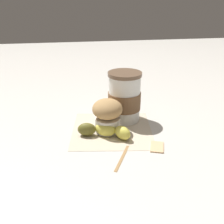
{
  "coord_description": "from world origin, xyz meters",
  "views": [
    {
      "loc": [
        0.64,
        -0.11,
        0.35
      ],
      "look_at": [
        0.0,
        0.0,
        0.05
      ],
      "focal_mm": 42.0,
      "sensor_mm": 36.0,
      "label": 1
    }
  ],
  "objects_px": {
    "coffee_cup": "(124,98)",
    "banana": "(105,130)",
    "muffin": "(107,114)",
    "sugar_packet": "(157,146)"
  },
  "relations": [
    {
      "from": "coffee_cup",
      "to": "banana",
      "type": "xyz_separation_m",
      "value": [
        0.09,
        -0.07,
        -0.05
      ]
    },
    {
      "from": "sugar_packet",
      "to": "muffin",
      "type": "bearing_deg",
      "value": -133.92
    },
    {
      "from": "coffee_cup",
      "to": "banana",
      "type": "distance_m",
      "value": 0.13
    },
    {
      "from": "banana",
      "to": "sugar_packet",
      "type": "xyz_separation_m",
      "value": [
        0.08,
        0.12,
        -0.02
      ]
    },
    {
      "from": "muffin",
      "to": "banana",
      "type": "relative_size",
      "value": 0.65
    },
    {
      "from": "coffee_cup",
      "to": "banana",
      "type": "height_order",
      "value": "coffee_cup"
    },
    {
      "from": "muffin",
      "to": "sugar_packet",
      "type": "xyz_separation_m",
      "value": [
        0.1,
        0.11,
        -0.05
      ]
    },
    {
      "from": "muffin",
      "to": "banana",
      "type": "height_order",
      "value": "muffin"
    },
    {
      "from": "banana",
      "to": "coffee_cup",
      "type": "bearing_deg",
      "value": 142.4
    },
    {
      "from": "coffee_cup",
      "to": "sugar_packet",
      "type": "distance_m",
      "value": 0.19
    }
  ]
}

